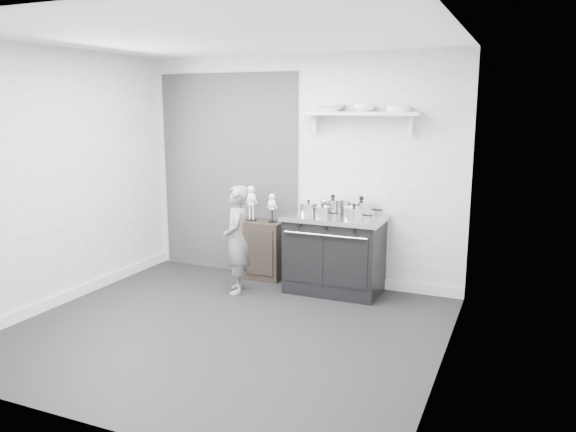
# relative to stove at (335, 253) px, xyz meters

# --- Properties ---
(ground) EXTENTS (4.00, 4.00, 0.00)m
(ground) POSITION_rel_stove_xyz_m (-0.59, -1.48, -0.45)
(ground) COLOR black
(ground) RESTS_ON ground
(room_shell) EXTENTS (4.02, 3.62, 2.71)m
(room_shell) POSITION_rel_stove_xyz_m (-0.68, -1.33, 1.19)
(room_shell) COLOR #A5A5A3
(room_shell) RESTS_ON ground
(wall_shelf) EXTENTS (1.30, 0.26, 0.24)m
(wall_shelf) POSITION_rel_stove_xyz_m (0.21, 0.20, 1.56)
(wall_shelf) COLOR silver
(wall_shelf) RESTS_ON room_shell
(stove) EXTENTS (1.11, 0.69, 0.89)m
(stove) POSITION_rel_stove_xyz_m (0.00, 0.00, 0.00)
(stove) COLOR black
(stove) RESTS_ON ground
(side_cabinet) EXTENTS (0.55, 0.32, 0.72)m
(side_cabinet) POSITION_rel_stove_xyz_m (-1.00, 0.13, -0.09)
(side_cabinet) COLOR black
(side_cabinet) RESTS_ON ground
(child) EXTENTS (0.47, 0.53, 1.23)m
(child) POSITION_rel_stove_xyz_m (-1.01, -0.47, 0.17)
(child) COLOR slate
(child) RESTS_ON ground
(pot_front_left) EXTENTS (0.29, 0.20, 0.17)m
(pot_front_left) POSITION_rel_stove_xyz_m (-0.29, -0.08, 0.51)
(pot_front_left) COLOR silver
(pot_front_left) RESTS_ON stove
(pot_back_left) EXTENTS (0.38, 0.30, 0.22)m
(pot_back_left) POSITION_rel_stove_xyz_m (-0.08, 0.14, 0.53)
(pot_back_left) COLOR silver
(pot_back_left) RESTS_ON stove
(pot_back_right) EXTENTS (0.40, 0.31, 0.22)m
(pot_back_right) POSITION_rel_stove_xyz_m (0.27, 0.11, 0.53)
(pot_back_right) COLOR silver
(pot_back_right) RESTS_ON stove
(pot_front_right) EXTENTS (0.33, 0.24, 0.18)m
(pot_front_right) POSITION_rel_stove_xyz_m (0.27, -0.18, 0.51)
(pot_front_right) COLOR silver
(pot_front_right) RESTS_ON stove
(pot_front_center) EXTENTS (0.27, 0.18, 0.15)m
(pot_front_center) POSITION_rel_stove_xyz_m (-0.09, -0.15, 0.50)
(pot_front_center) COLOR silver
(pot_front_center) RESTS_ON stove
(skeleton_full) EXTENTS (0.14, 0.09, 0.50)m
(skeleton_full) POSITION_rel_stove_xyz_m (-1.13, 0.13, 0.52)
(skeleton_full) COLOR silver
(skeleton_full) RESTS_ON side_cabinet
(skeleton_torso) EXTENTS (0.11, 0.07, 0.40)m
(skeleton_torso) POSITION_rel_stove_xyz_m (-0.85, 0.13, 0.47)
(skeleton_torso) COLOR silver
(skeleton_torso) RESTS_ON side_cabinet
(bowl_large) EXTENTS (0.33, 0.33, 0.08)m
(bowl_large) POSITION_rel_stove_xyz_m (-0.14, 0.19, 1.63)
(bowl_large) COLOR white
(bowl_large) RESTS_ON wall_shelf
(bowl_small) EXTENTS (0.25, 0.25, 0.08)m
(bowl_small) POSITION_rel_stove_xyz_m (0.25, 0.19, 1.63)
(bowl_small) COLOR white
(bowl_small) RESTS_ON wall_shelf
(plate_stack) EXTENTS (0.26, 0.26, 0.06)m
(plate_stack) POSITION_rel_stove_xyz_m (0.63, 0.19, 1.62)
(plate_stack) COLOR silver
(plate_stack) RESTS_ON wall_shelf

